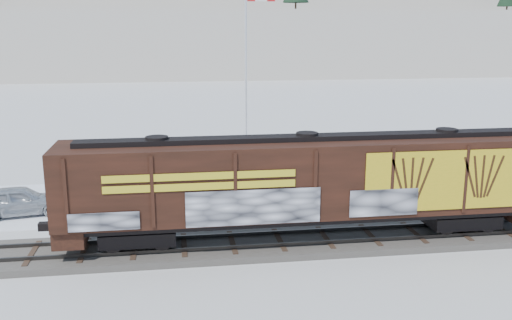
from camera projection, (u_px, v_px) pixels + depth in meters
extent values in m
plane|color=white|center=(232.00, 249.00, 23.83)|extent=(500.00, 500.00, 0.00)
cube|color=#59544C|center=(232.00, 246.00, 23.80)|extent=(50.00, 3.40, 0.28)
cube|color=#33302D|center=(234.00, 247.00, 23.06)|extent=(50.00, 0.10, 0.15)
cube|color=#33302D|center=(231.00, 235.00, 24.44)|extent=(50.00, 0.10, 0.15)
cube|color=white|center=(218.00, 197.00, 31.05)|extent=(40.00, 8.00, 0.03)
cube|color=white|center=(182.00, 42.00, 113.98)|extent=(360.00, 40.00, 12.00)
cube|color=white|center=(179.00, 15.00, 141.51)|extent=(360.00, 40.00, 24.00)
cube|color=black|center=(138.00, 234.00, 23.09)|extent=(3.00, 2.00, 0.90)
cube|color=black|center=(459.00, 217.00, 25.05)|extent=(3.00, 2.00, 0.90)
cylinder|color=black|center=(113.00, 242.00, 22.20)|extent=(0.90, 0.12, 0.90)
cube|color=black|center=(305.00, 213.00, 23.95)|extent=(20.14, 2.40, 0.25)
cube|color=#33160D|center=(306.00, 176.00, 23.58)|extent=(20.14, 3.00, 3.02)
cube|color=black|center=(307.00, 138.00, 23.21)|extent=(18.53, 0.90, 0.20)
cube|color=gold|center=(447.00, 180.00, 22.86)|extent=(6.85, 0.03, 2.45)
cube|color=gold|center=(201.00, 181.00, 21.39)|extent=(7.25, 0.02, 0.70)
cube|color=silver|center=(254.00, 207.00, 21.91)|extent=(5.24, 0.03, 1.40)
cylinder|color=silver|center=(246.00, 166.00, 37.47)|extent=(0.90, 0.90, 0.20)
cylinder|color=silver|center=(246.00, 78.00, 36.15)|extent=(0.14, 0.14, 11.78)
imported|color=#AEB1B6|center=(19.00, 201.00, 27.88)|extent=(4.54, 2.48, 1.46)
imported|color=white|center=(289.00, 182.00, 31.15)|extent=(4.92, 3.37, 1.54)
imported|color=black|center=(283.00, 177.00, 32.25)|extent=(5.54, 3.45, 1.50)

